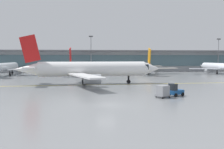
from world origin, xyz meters
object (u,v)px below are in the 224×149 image
(taxiing_regional_jet, at_px, (91,69))
(apron_light_mast_1, at_px, (91,52))
(baggage_tug, at_px, (175,91))
(gate_airplane_2, at_px, (74,67))
(gate_airplane_4, at_px, (219,67))
(apron_light_mast_2, at_px, (218,53))
(gate_airplane_1, at_px, (5,67))
(gate_airplane_3, at_px, (143,66))
(cargo_dolly_lead, at_px, (163,91))

(taxiing_regional_jet, bearing_deg, apron_light_mast_1, 86.24)
(baggage_tug, height_order, apron_light_mast_1, apron_light_mast_1)
(taxiing_regional_jet, distance_m, baggage_tug, 24.32)
(gate_airplane_2, bearing_deg, apron_light_mast_1, -21.46)
(gate_airplane_4, distance_m, apron_light_mast_1, 52.69)
(taxiing_regional_jet, relative_size, apron_light_mast_2, 2.35)
(taxiing_regional_jet, bearing_deg, gate_airplane_1, 131.11)
(apron_light_mast_2, bearing_deg, gate_airplane_3, -160.41)
(taxiing_regional_jet, xyz_separation_m, apron_light_mast_2, (59.73, 48.23, 4.70))
(gate_airplane_3, relative_size, gate_airplane_4, 1.06)
(gate_airplane_3, height_order, baggage_tug, gate_airplane_3)
(gate_airplane_1, xyz_separation_m, gate_airplane_2, (24.03, 2.01, 0.00))
(gate_airplane_3, height_order, gate_airplane_4, gate_airplane_3)
(cargo_dolly_lead, distance_m, apron_light_mast_2, 85.28)
(cargo_dolly_lead, bearing_deg, apron_light_mast_1, 69.66)
(gate_airplane_4, bearing_deg, apron_light_mast_2, -33.13)
(apron_light_mast_2, bearing_deg, cargo_dolly_lead, -124.98)
(gate_airplane_4, bearing_deg, taxiing_regional_jet, 116.55)
(gate_airplane_1, height_order, gate_airplane_2, same)
(gate_airplane_1, xyz_separation_m, cargo_dolly_lead, (40.51, -52.57, -1.85))
(gate_airplane_3, height_order, cargo_dolly_lead, gate_airplane_3)
(gate_airplane_2, height_order, gate_airplane_3, same)
(gate_airplane_1, distance_m, gate_airplane_2, 24.11)
(baggage_tug, bearing_deg, apron_light_mast_2, 27.54)
(taxiing_regional_jet, distance_m, cargo_dolly_lead, 24.19)
(apron_light_mast_2, bearing_deg, baggage_tug, -124.09)
(gate_airplane_1, xyz_separation_m, gate_airplane_4, (80.47, 0.47, -0.17))
(taxiing_regional_jet, relative_size, apron_light_mast_1, 2.25)
(gate_airplane_1, height_order, apron_light_mast_2, apron_light_mast_2)
(taxiing_regional_jet, xyz_separation_m, cargo_dolly_lead, (11.00, -21.40, -2.46))
(gate_airplane_4, height_order, apron_light_mast_2, apron_light_mast_2)
(gate_airplane_1, bearing_deg, taxiing_regional_jet, -135.49)
(cargo_dolly_lead, height_order, apron_light_mast_1, apron_light_mast_1)
(gate_airplane_1, bearing_deg, apron_light_mast_1, -60.22)
(gate_airplane_2, distance_m, baggage_tug, 56.55)
(gate_airplane_4, bearing_deg, apron_light_mast_1, 66.54)
(taxiing_regional_jet, bearing_deg, apron_light_mast_2, 36.60)
(taxiing_regional_jet, bearing_deg, gate_airplane_3, 56.30)
(gate_airplane_4, relative_size, cargo_dolly_lead, 10.59)
(taxiing_regional_jet, bearing_deg, gate_airplane_2, 97.05)
(gate_airplane_3, bearing_deg, gate_airplane_2, 95.28)
(cargo_dolly_lead, bearing_deg, taxiing_regional_jet, 88.83)
(gate_airplane_1, xyz_separation_m, gate_airplane_3, (50.53, 3.28, 0.00))
(gate_airplane_1, relative_size, gate_airplane_2, 1.00)
(baggage_tug, relative_size, apron_light_mast_1, 0.19)
(gate_airplane_1, height_order, baggage_tug, gate_airplane_1)
(cargo_dolly_lead, xyz_separation_m, apron_light_mast_1, (-9.79, 69.38, 7.49))
(gate_airplane_3, bearing_deg, cargo_dolly_lead, 172.37)
(taxiing_regional_jet, xyz_separation_m, baggage_tug, (13.54, -20.03, -2.62))
(gate_airplane_3, bearing_deg, apron_light_mast_2, -67.88)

